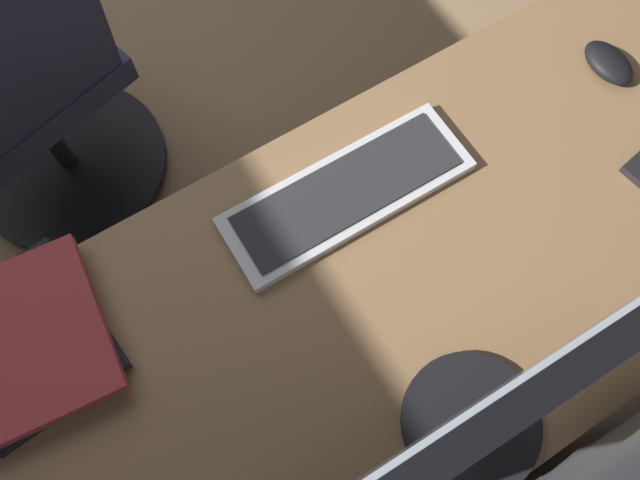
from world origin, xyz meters
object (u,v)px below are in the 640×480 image
Objects in this scene: keyboard_main at (347,193)px; book_stack_near at (27,341)px; monitor_primary at (517,397)px; office_chair at (24,93)px; mouse_main at (609,63)px; drawer_pedestal at (378,354)px.

book_stack_near reaches higher than keyboard_main.
monitor_primary is at bearing 83.20° from keyboard_main.
keyboard_main is 1.50× the size of book_stack_near.
monitor_primary reaches higher than office_chair.
office_chair is at bearing -100.89° from book_stack_near.
mouse_main is at bearing 175.93° from book_stack_near.
monitor_primary is 1.34× the size of keyboard_main.
keyboard_main is at bearing -98.68° from drawer_pedestal.
book_stack_near reaches higher than drawer_pedestal.
monitor_primary is at bearing 31.87° from mouse_main.
keyboard_main is 0.87m from office_chair.
book_stack_near is at bearing -41.91° from monitor_primary.
book_stack_near is at bearing -4.49° from keyboard_main.
monitor_primary reaches higher than book_stack_near.
monitor_primary is at bearing 107.71° from office_chair.
drawer_pedestal is 0.44m from keyboard_main.
office_chair is (0.93, -0.75, -0.29)m from mouse_main.
book_stack_near is at bearing -25.41° from drawer_pedestal.
office_chair is at bearing -67.87° from drawer_pedestal.
drawer_pedestal is 2.47× the size of book_stack_near.
mouse_main is at bearing -163.84° from drawer_pedestal.
keyboard_main is 0.53m from book_stack_near.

